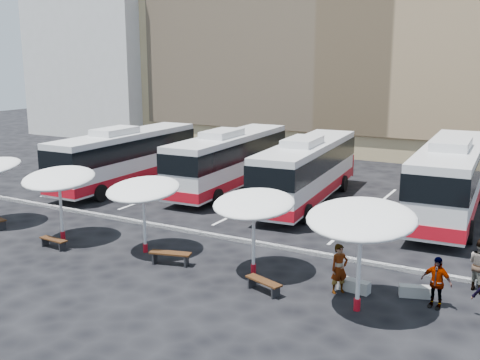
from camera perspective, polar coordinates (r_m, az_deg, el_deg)
The scene contains 20 objects.
ground at distance 26.09m, azimuth -5.15°, elevation -5.74°, with size 120.00×120.00×0.00m, color black.
sandstone_building at distance 54.37m, azimuth 14.60°, elevation 16.79°, with size 42.00×18.25×29.60m.
apartment_block at distance 64.15m, azimuth -12.23°, elevation 12.93°, with size 14.00×14.00×18.00m, color silver.
curb_divider at distance 26.46m, azimuth -4.54°, elevation -5.29°, with size 34.00×0.25×0.15m, color black.
bay_lines at distance 32.74m, azimuth 2.71°, elevation -1.93°, with size 24.15×12.00×0.01m.
bus_0 at distance 36.46m, azimuth -11.45°, elevation 2.46°, with size 3.02×12.14×3.84m.
bus_1 at distance 34.74m, azimuth -1.04°, elevation 2.21°, with size 3.23×12.17×3.83m.
bus_2 at distance 31.75m, azimuth 6.86°, elevation 1.16°, with size 3.59×12.25×3.83m.
bus_3 at distance 30.74m, azimuth 20.63°, elevation 0.38°, with size 3.51×13.20×4.15m.
sunshade_1 at distance 26.10m, azimuth -17.92°, elevation 0.13°, with size 4.02×4.05×3.33m.
sunshade_2 at distance 23.56m, azimuth -9.81°, elevation -0.97°, with size 3.14×3.18×3.21m.
sunshade_3 at distance 20.92m, azimuth 1.41°, elevation -2.45°, with size 3.17×3.21×3.22m.
sunshade_4 at distance 18.11m, azimuth 12.21°, elevation -3.91°, with size 3.64×3.69×3.65m.
wood_bench_1 at distance 25.64m, azimuth -18.42°, elevation -5.89°, with size 1.43×0.47×0.43m.
wood_bench_2 at distance 22.65m, azimuth -7.09°, elevation -7.58°, with size 1.73×0.87×0.51m.
wood_bench_3 at distance 19.99m, azimuth 2.41°, elevation -10.42°, with size 1.54×0.87×0.46m.
conc_bench_0 at distance 20.52m, azimuth 11.48°, elevation -10.46°, with size 1.14×0.38×0.43m, color gray.
conc_bench_1 at distance 20.59m, azimuth 17.34°, elevation -10.75°, with size 1.06×0.35×0.40m, color gray.
passenger_0 at distance 20.06m, azimuth 10.04°, elevation -8.87°, with size 0.65×0.42×1.77m, color black.
passenger_2 at distance 19.74m, azimuth 19.30°, elevation -9.78°, with size 1.03×0.43×1.76m, color black.
Camera 1 is at (14.01, -20.47, 8.10)m, focal length 42.00 mm.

